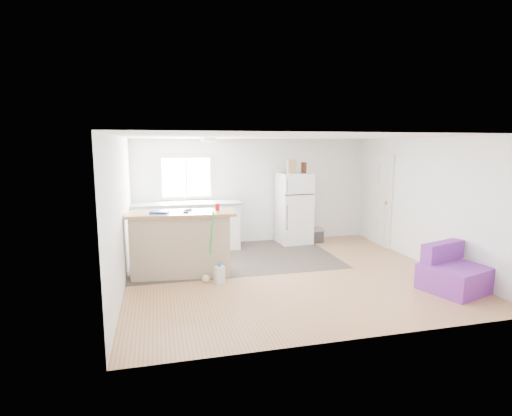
% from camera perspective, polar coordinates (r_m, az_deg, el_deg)
% --- Properties ---
extents(room, '(5.51, 5.01, 2.41)m').
position_cam_1_polar(room, '(6.92, 4.59, 0.13)').
color(room, '#93633D').
rests_on(room, ground).
extents(vinyl_zone, '(4.05, 2.50, 0.00)m').
position_cam_1_polar(vinyl_zone, '(8.19, -3.18, -7.04)').
color(vinyl_zone, '#302824').
rests_on(vinyl_zone, floor).
extents(window, '(1.18, 0.06, 0.98)m').
position_cam_1_polar(window, '(9.02, -9.92, 4.34)').
color(window, white).
rests_on(window, back_wall).
extents(interior_door, '(0.11, 0.92, 2.10)m').
position_cam_1_polar(interior_door, '(9.49, 17.31, 1.06)').
color(interior_door, white).
rests_on(interior_door, right_wall).
extents(ceiling_fixture, '(0.30, 0.30, 0.07)m').
position_cam_1_polar(ceiling_fixture, '(7.75, -6.77, 9.66)').
color(ceiling_fixture, white).
rests_on(ceiling_fixture, ceiling).
extents(kitchen_cabinets, '(2.34, 0.78, 1.33)m').
position_cam_1_polar(kitchen_cabinets, '(8.82, -9.86, -2.48)').
color(kitchen_cabinets, white).
rests_on(kitchen_cabinets, floor).
extents(peninsula, '(1.89, 0.87, 1.12)m').
position_cam_1_polar(peninsula, '(7.09, -10.62, -4.97)').
color(peninsula, tan).
rests_on(peninsula, floor).
extents(refrigerator, '(0.76, 0.72, 1.62)m').
position_cam_1_polar(refrigerator, '(9.27, 5.47, -0.04)').
color(refrigerator, white).
rests_on(refrigerator, floor).
extents(cooler, '(0.45, 0.33, 0.33)m').
position_cam_1_polar(cooler, '(9.47, 8.20, -3.87)').
color(cooler, '#2C2C2E').
rests_on(cooler, floor).
extents(purple_seat, '(1.07, 1.05, 0.71)m').
position_cam_1_polar(purple_seat, '(7.06, 26.27, -8.45)').
color(purple_seat, '#6E2C91').
rests_on(purple_seat, floor).
extents(cleaner_jug, '(0.18, 0.15, 0.35)m').
position_cam_1_polar(cleaner_jug, '(6.69, -5.24, -9.43)').
color(cleaner_jug, silver).
rests_on(cleaner_jug, floor).
extents(mop, '(0.23, 0.34, 1.20)m').
position_cam_1_polar(mop, '(6.78, -6.95, -8.49)').
color(mop, green).
rests_on(mop, floor).
extents(red_cup, '(0.10, 0.10, 0.12)m').
position_cam_1_polar(red_cup, '(7.05, -5.54, 0.16)').
color(red_cup, '#B80B13').
rests_on(red_cup, peninsula).
extents(blue_tray, '(0.34, 0.27, 0.04)m').
position_cam_1_polar(blue_tray, '(6.92, -13.62, -0.58)').
color(blue_tray, '#1233AC').
rests_on(blue_tray, peninsula).
extents(tool_a, '(0.15, 0.10, 0.03)m').
position_cam_1_polar(tool_a, '(7.08, -9.71, -0.26)').
color(tool_a, black).
rests_on(tool_a, peninsula).
extents(tool_b, '(0.10, 0.05, 0.03)m').
position_cam_1_polar(tool_b, '(6.87, -10.00, -0.58)').
color(tool_b, black).
rests_on(tool_b, peninsula).
extents(cardboard_box, '(0.21, 0.13, 0.30)m').
position_cam_1_polar(cardboard_box, '(9.09, 5.06, 5.89)').
color(cardboard_box, '#A07D5B').
rests_on(cardboard_box, refrigerator).
extents(bottle_left, '(0.07, 0.07, 0.25)m').
position_cam_1_polar(bottle_left, '(9.15, 7.02, 5.73)').
color(bottle_left, '#3A160A').
rests_on(bottle_left, refrigerator).
extents(bottle_right, '(0.08, 0.08, 0.25)m').
position_cam_1_polar(bottle_right, '(9.25, 6.67, 5.77)').
color(bottle_right, '#3A160A').
rests_on(bottle_right, refrigerator).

